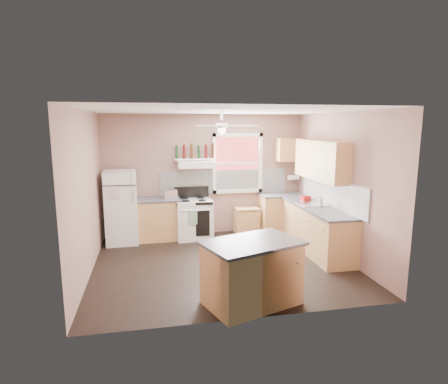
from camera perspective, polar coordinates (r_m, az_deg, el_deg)
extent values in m
plane|color=black|center=(6.88, -0.33, -10.77)|extent=(4.50, 4.50, 0.00)
plane|color=white|center=(6.43, -0.36, 12.32)|extent=(4.50, 4.50, 0.00)
cube|color=#8D685D|center=(8.49, -2.96, 2.66)|extent=(4.50, 0.05, 2.70)
cube|color=#8D685D|center=(7.30, 17.47, 0.96)|extent=(0.05, 4.00, 2.70)
cube|color=#8D685D|center=(6.49, -20.47, -0.32)|extent=(0.05, 4.00, 2.70)
cube|color=white|center=(8.56, 0.07, 1.54)|extent=(2.90, 0.03, 0.55)
cube|color=white|center=(7.57, 16.05, 0.00)|extent=(0.03, 2.60, 0.55)
cube|color=maroon|center=(8.56, 2.05, 4.41)|extent=(1.00, 0.02, 1.20)
cube|color=white|center=(8.54, 2.09, 4.39)|extent=(1.16, 0.07, 1.36)
cube|color=white|center=(8.09, -15.38, -2.28)|extent=(0.67, 0.65, 1.53)
cube|color=#B08549|center=(8.26, -9.87, -4.20)|extent=(0.90, 0.60, 0.86)
cube|color=#424244|center=(8.16, -9.97, -1.14)|extent=(0.92, 0.62, 0.04)
cube|color=silver|center=(8.15, -8.19, -0.32)|extent=(0.30, 0.21, 0.18)
cube|color=white|center=(8.24, -4.67, -4.12)|extent=(0.81, 0.69, 0.86)
cube|color=white|center=(8.16, -4.29, 4.24)|extent=(0.78, 0.50, 0.14)
cube|color=white|center=(8.27, -4.41, 5.02)|extent=(0.90, 0.26, 0.03)
cube|color=#B08549|center=(8.62, 3.49, -4.56)|extent=(0.54, 0.37, 0.54)
cube|color=#B08549|center=(8.78, 8.81, -3.31)|extent=(1.00, 0.60, 0.86)
cube|color=#B08549|center=(7.61, 13.86, -5.60)|extent=(0.60, 2.20, 0.86)
cube|color=#424244|center=(8.69, 8.89, -0.42)|extent=(1.02, 0.62, 0.04)
cube|color=#424244|center=(7.50, 13.94, -2.29)|extent=(0.62, 2.22, 0.04)
cube|color=silver|center=(7.67, 13.31, -1.87)|extent=(0.55, 0.45, 0.03)
cylinder|color=silver|center=(7.72, 14.41, -1.27)|extent=(0.03, 0.03, 0.14)
cube|color=#B08549|center=(7.60, 14.55, 4.72)|extent=(0.33, 1.80, 0.76)
cube|color=#B08549|center=(8.75, 10.01, 6.36)|extent=(0.60, 0.33, 0.52)
cylinder|color=white|center=(8.89, 10.53, 2.19)|extent=(0.26, 0.12, 0.12)
cube|color=#B08549|center=(5.30, 4.25, -12.38)|extent=(1.41, 1.14, 0.86)
cube|color=#424244|center=(5.14, 4.32, -7.74)|extent=(1.51, 1.23, 0.04)
cylinder|color=white|center=(6.43, -0.35, 10.09)|extent=(0.20, 0.20, 0.08)
imported|color=silver|center=(7.45, 14.54, -1.28)|extent=(0.12, 0.12, 0.24)
cube|color=#AB0E12|center=(8.00, 12.35, -0.94)|extent=(0.20, 0.15, 0.10)
cylinder|color=#143819|center=(8.22, -7.20, 5.98)|extent=(0.06, 0.06, 0.27)
cylinder|color=#590F0F|center=(8.23, -6.09, 6.08)|extent=(0.06, 0.06, 0.29)
cylinder|color=#3F230F|center=(8.25, -4.98, 6.18)|extent=(0.06, 0.06, 0.31)
cylinder|color=#143819|center=(8.27, -3.87, 6.07)|extent=(0.06, 0.06, 0.27)
cylinder|color=#590F0F|center=(8.29, -2.76, 6.16)|extent=(0.06, 0.06, 0.29)
cylinder|color=#3F230F|center=(8.31, -1.67, 6.25)|extent=(0.06, 0.06, 0.31)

